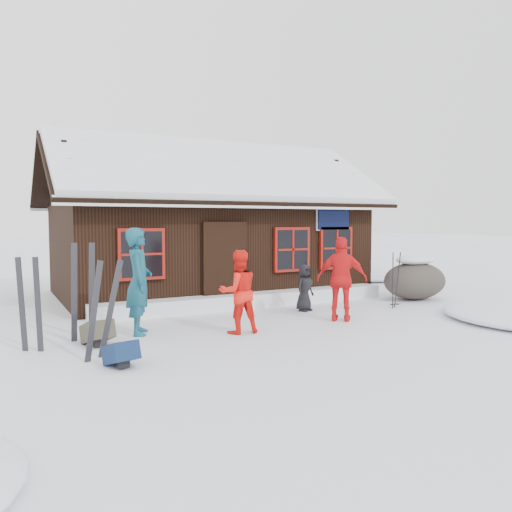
{
  "coord_description": "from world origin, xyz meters",
  "views": [
    {
      "loc": [
        -4.03,
        -8.4,
        2.07
      ],
      "look_at": [
        1.19,
        1.37,
        1.3
      ],
      "focal_mm": 35.0,
      "sensor_mm": 36.0,
      "label": 1
    }
  ],
  "objects_px": {
    "skier_teal": "(139,281)",
    "skier_orange_right": "(342,279)",
    "skier_crouched": "(305,288)",
    "boulder": "(415,279)",
    "ski_poles": "(395,281)",
    "ski_pair_left": "(102,311)",
    "backpack_olive": "(98,336)",
    "skier_orange_left": "(238,292)",
    "backpack_blue": "(121,357)"
  },
  "relations": [
    {
      "from": "skier_teal",
      "to": "skier_orange_right",
      "type": "xyz_separation_m",
      "value": [
        4.03,
        -0.78,
        -0.1
      ]
    },
    {
      "from": "skier_crouched",
      "to": "boulder",
      "type": "bearing_deg",
      "value": -21.34
    },
    {
      "from": "skier_orange_right",
      "to": "skier_crouched",
      "type": "relative_size",
      "value": 1.63
    },
    {
      "from": "boulder",
      "to": "ski_poles",
      "type": "relative_size",
      "value": 1.3
    },
    {
      "from": "ski_pair_left",
      "to": "skier_teal",
      "type": "bearing_deg",
      "value": 45.92
    },
    {
      "from": "skier_orange_right",
      "to": "backpack_olive",
      "type": "distance_m",
      "value": 4.93
    },
    {
      "from": "skier_orange_left",
      "to": "backpack_blue",
      "type": "height_order",
      "value": "skier_orange_left"
    },
    {
      "from": "skier_teal",
      "to": "ski_pair_left",
      "type": "bearing_deg",
      "value": 162.51
    },
    {
      "from": "skier_teal",
      "to": "backpack_blue",
      "type": "bearing_deg",
      "value": 174.87
    },
    {
      "from": "skier_crouched",
      "to": "backpack_blue",
      "type": "height_order",
      "value": "skier_crouched"
    },
    {
      "from": "ski_poles",
      "to": "backpack_blue",
      "type": "distance_m",
      "value": 7.19
    },
    {
      "from": "skier_orange_left",
      "to": "skier_crouched",
      "type": "height_order",
      "value": "skier_orange_left"
    },
    {
      "from": "ski_poles",
      "to": "backpack_blue",
      "type": "bearing_deg",
      "value": -165.22
    },
    {
      "from": "skier_teal",
      "to": "boulder",
      "type": "distance_m",
      "value": 7.58
    },
    {
      "from": "skier_teal",
      "to": "backpack_olive",
      "type": "relative_size",
      "value": 3.45
    },
    {
      "from": "skier_orange_left",
      "to": "ski_pair_left",
      "type": "height_order",
      "value": "skier_orange_left"
    },
    {
      "from": "skier_orange_right",
      "to": "backpack_blue",
      "type": "height_order",
      "value": "skier_orange_right"
    },
    {
      "from": "backpack_blue",
      "to": "skier_crouched",
      "type": "bearing_deg",
      "value": 16.7
    },
    {
      "from": "skier_orange_right",
      "to": "backpack_blue",
      "type": "bearing_deg",
      "value": 55.25
    },
    {
      "from": "skier_teal",
      "to": "skier_orange_right",
      "type": "height_order",
      "value": "skier_teal"
    },
    {
      "from": "skier_teal",
      "to": "backpack_blue",
      "type": "height_order",
      "value": "skier_teal"
    },
    {
      "from": "skier_orange_left",
      "to": "backpack_olive",
      "type": "relative_size",
      "value": 2.73
    },
    {
      "from": "ski_poles",
      "to": "backpack_olive",
      "type": "xyz_separation_m",
      "value": [
        -7.0,
        -0.4,
        -0.49
      ]
    },
    {
      "from": "skier_crouched",
      "to": "ski_poles",
      "type": "height_order",
      "value": "ski_poles"
    },
    {
      "from": "boulder",
      "to": "backpack_blue",
      "type": "xyz_separation_m",
      "value": [
        -8.33,
        -2.56,
        -0.4
      ]
    },
    {
      "from": "skier_orange_right",
      "to": "boulder",
      "type": "relative_size",
      "value": 0.98
    },
    {
      "from": "skier_orange_right",
      "to": "skier_crouched",
      "type": "height_order",
      "value": "skier_orange_right"
    },
    {
      "from": "backpack_olive",
      "to": "skier_teal",
      "type": "bearing_deg",
      "value": 22.81
    },
    {
      "from": "skier_orange_right",
      "to": "ski_poles",
      "type": "distance_m",
      "value": 2.24
    },
    {
      "from": "backpack_olive",
      "to": "ski_pair_left",
      "type": "bearing_deg",
      "value": -102.72
    },
    {
      "from": "skier_orange_left",
      "to": "ski_pair_left",
      "type": "xyz_separation_m",
      "value": [
        -2.56,
        -0.56,
        -0.05
      ]
    },
    {
      "from": "backpack_olive",
      "to": "skier_crouched",
      "type": "bearing_deg",
      "value": 4.62
    },
    {
      "from": "skier_orange_left",
      "to": "backpack_blue",
      "type": "bearing_deg",
      "value": 29.83
    },
    {
      "from": "skier_orange_left",
      "to": "backpack_olive",
      "type": "height_order",
      "value": "skier_orange_left"
    },
    {
      "from": "skier_crouched",
      "to": "ski_poles",
      "type": "relative_size",
      "value": 0.79
    },
    {
      "from": "skier_orange_right",
      "to": "backpack_olive",
      "type": "xyz_separation_m",
      "value": [
        -4.87,
        0.28,
        -0.72
      ]
    },
    {
      "from": "ski_pair_left",
      "to": "ski_poles",
      "type": "height_order",
      "value": "ski_pair_left"
    },
    {
      "from": "skier_orange_right",
      "to": "backpack_blue",
      "type": "distance_m",
      "value": 5.0
    },
    {
      "from": "skier_orange_right",
      "to": "ski_poles",
      "type": "relative_size",
      "value": 1.28
    },
    {
      "from": "backpack_blue",
      "to": "backpack_olive",
      "type": "xyz_separation_m",
      "value": [
        -0.06,
        1.43,
        0.02
      ]
    },
    {
      "from": "skier_orange_left",
      "to": "ski_poles",
      "type": "bearing_deg",
      "value": -166.91
    },
    {
      "from": "skier_orange_right",
      "to": "backpack_blue",
      "type": "relative_size",
      "value": 3.52
    },
    {
      "from": "ski_pair_left",
      "to": "backpack_olive",
      "type": "xyz_separation_m",
      "value": [
        0.07,
        0.84,
        -0.57
      ]
    },
    {
      "from": "skier_orange_right",
      "to": "boulder",
      "type": "height_order",
      "value": "skier_orange_right"
    },
    {
      "from": "ski_poles",
      "to": "skier_orange_right",
      "type": "bearing_deg",
      "value": -162.24
    },
    {
      "from": "skier_orange_left",
      "to": "boulder",
      "type": "bearing_deg",
      "value": -162.1
    },
    {
      "from": "ski_pair_left",
      "to": "ski_poles",
      "type": "xyz_separation_m",
      "value": [
        7.07,
        1.24,
        -0.08
      ]
    },
    {
      "from": "boulder",
      "to": "skier_orange_right",
      "type": "bearing_deg",
      "value": -158.19
    },
    {
      "from": "skier_orange_left",
      "to": "skier_orange_right",
      "type": "height_order",
      "value": "skier_orange_right"
    },
    {
      "from": "skier_orange_left",
      "to": "ski_pair_left",
      "type": "distance_m",
      "value": 2.62
    }
  ]
}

